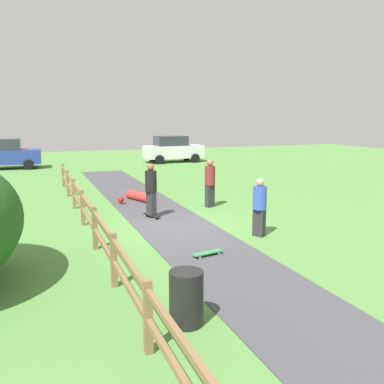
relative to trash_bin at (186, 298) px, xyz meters
name	(u,v)px	position (x,y,z in m)	size (l,w,h in m)	color
ground_plane	(176,227)	(1.80, 5.82, -0.45)	(60.00, 60.00, 0.00)	#568E42
asphalt_path	(176,227)	(1.80, 5.82, -0.44)	(2.40, 28.00, 0.02)	#47474C
wooden_fence	(88,213)	(-0.80, 5.82, 0.22)	(0.12, 18.12, 1.10)	olive
trash_bin	(186,298)	(0.00, 0.00, 0.00)	(0.56, 0.56, 0.90)	black
skater_riding	(151,188)	(1.43, 7.24, 0.57)	(0.48, 0.82, 1.80)	black
skater_fallen	(139,197)	(1.69, 10.05, -0.25)	(1.43, 1.60, 0.36)	red
skateboard_loose	(208,253)	(1.65, 2.98, -0.36)	(0.82, 0.36, 0.08)	#338C4C
bystander_blue	(260,205)	(3.68, 4.08, 0.46)	(0.52, 0.52, 1.66)	#2D2D33
bystander_maroon	(210,181)	(3.92, 8.13, 0.54)	(0.48, 0.48, 1.79)	#2D2D33
parked_car_blue	(5,154)	(-3.70, 23.31, 0.51)	(4.27, 2.14, 1.92)	#283D99
parked_car_white	(173,149)	(7.52, 23.31, 0.51)	(4.23, 2.07, 1.92)	silver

